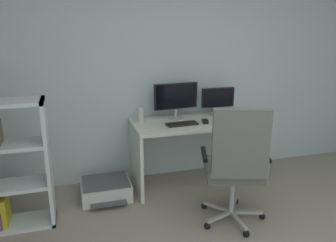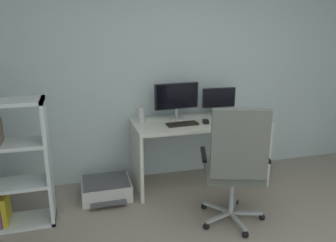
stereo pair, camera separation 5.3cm
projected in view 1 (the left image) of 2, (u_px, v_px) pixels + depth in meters
The scene contains 9 objects.
wall_back at pixel (174, 65), 3.99m from camera, with size 5.18×0.10×2.68m, color silver.
desk at pixel (199, 138), 3.88m from camera, with size 1.49×0.65×0.76m.
monitor_main at pixel (176, 98), 3.84m from camera, with size 0.51×0.18×0.41m.
monitor_secondary at pixel (218, 99), 3.99m from camera, with size 0.39×0.18×0.33m.
keyboard at pixel (182, 124), 3.66m from camera, with size 0.34×0.13×0.02m, color black.
computer_mouse at pixel (205, 121), 3.73m from camera, with size 0.06×0.10×0.03m, color black.
desktop_speaker at pixel (141, 115), 3.73m from camera, with size 0.07×0.07×0.17m, color silver.
office_chair at pixel (236, 162), 3.01m from camera, with size 0.66×0.65×1.15m.
printer at pixel (106, 189), 3.66m from camera, with size 0.52×0.51×0.20m.
Camera 1 is at (-1.19, -1.46, 1.82)m, focal length 36.52 mm.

